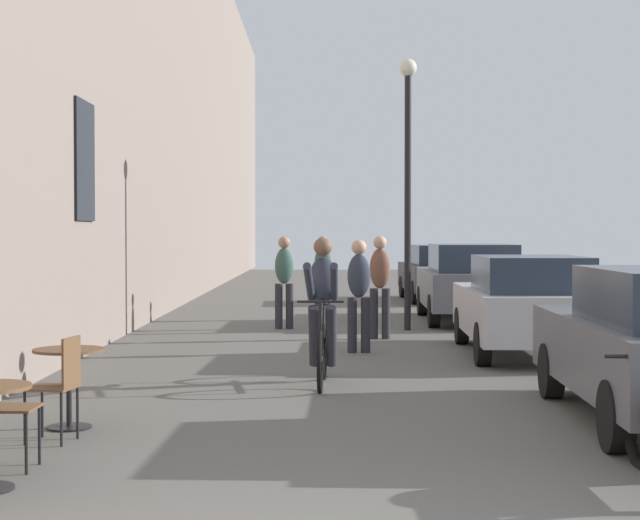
% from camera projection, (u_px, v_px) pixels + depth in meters
% --- Properties ---
extents(building_facade_left, '(0.54, 68.00, 10.86)m').
position_uv_depth(building_facade_left, '(119.00, 31.00, 18.43)').
color(building_facade_left, gray).
rests_on(building_facade_left, ground_plane).
extents(cafe_table_mid, '(0.64, 0.64, 0.72)m').
position_uv_depth(cafe_table_mid, '(66.00, 371.00, 9.13)').
color(cafe_table_mid, black).
rests_on(cafe_table_mid, ground_plane).
extents(cafe_chair_mid_toward_street, '(0.44, 0.44, 0.89)m').
position_uv_depth(cafe_chair_mid_toward_street, '(57.00, 381.00, 8.52)').
color(cafe_chair_mid_toward_street, black).
rests_on(cafe_chair_mid_toward_street, ground_plane).
extents(cyclist_on_bicycle, '(0.52, 1.76, 1.74)m').
position_uv_depth(cyclist_on_bicycle, '(320.00, 314.00, 11.85)').
color(cyclist_on_bicycle, black).
rests_on(cyclist_on_bicycle, ground_plane).
extents(pedestrian_near, '(0.36, 0.27, 1.66)m').
position_uv_depth(pedestrian_near, '(356.00, 289.00, 14.90)').
color(pedestrian_near, '#26262D').
rests_on(pedestrian_near, ground_plane).
extents(pedestrian_mid, '(0.35, 0.26, 1.72)m').
position_uv_depth(pedestrian_mid, '(377.00, 281.00, 16.83)').
color(pedestrian_mid, '#26262D').
rests_on(pedestrian_mid, ground_plane).
extents(pedestrian_far, '(0.37, 0.29, 1.70)m').
position_uv_depth(pedestrian_far, '(281.00, 277.00, 18.60)').
color(pedestrian_far, '#26262D').
rests_on(pedestrian_far, ground_plane).
extents(pedestrian_furthest, '(0.36, 0.26, 1.70)m').
position_uv_depth(pedestrian_furthest, '(320.00, 272.00, 20.64)').
color(pedestrian_furthest, '#26262D').
rests_on(pedestrian_furthest, ground_plane).
extents(street_lamp, '(0.32, 0.32, 4.90)m').
position_uv_depth(street_lamp, '(405.00, 158.00, 18.31)').
color(street_lamp, black).
rests_on(street_lamp, ground_plane).
extents(parked_car_second, '(1.83, 4.10, 1.44)m').
position_uv_depth(parked_car_second, '(523.00, 304.00, 14.60)').
color(parked_car_second, '#B7B7BC').
rests_on(parked_car_second, ground_plane).
extents(parked_car_third, '(1.93, 4.38, 1.54)m').
position_uv_depth(parked_car_third, '(467.00, 281.00, 20.11)').
color(parked_car_third, '#595960').
rests_on(parked_car_third, ground_plane).
extents(parked_car_fourth, '(1.82, 4.13, 1.45)m').
position_uv_depth(parked_car_fourth, '(436.00, 272.00, 26.17)').
color(parked_car_fourth, black).
rests_on(parked_car_fourth, ground_plane).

